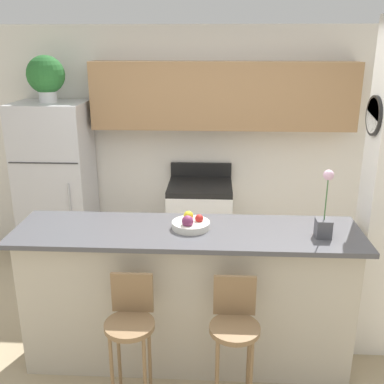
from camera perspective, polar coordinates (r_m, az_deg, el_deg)
The scene contains 11 objects.
ground_plane at distance 3.79m, azimuth -0.59°, elevation -20.08°, with size 14.00×14.00×0.00m, color tan.
wall_back at distance 4.99m, azimuth 2.04°, elevation 8.57°, with size 5.60×0.38×2.55m.
counter_bar at distance 3.48m, azimuth -0.62°, elevation -13.00°, with size 2.50×0.65×1.09m.
refrigerator at distance 5.16m, azimuth -16.82°, elevation 0.99°, with size 0.75×0.65×1.78m.
stove_range at distance 5.01m, azimuth 1.00°, elevation -3.91°, with size 0.69×0.65×1.07m.
bar_stool_left at distance 3.05m, azimuth -7.79°, elevation -16.49°, with size 0.32×0.32×0.95m.
bar_stool_right at distance 3.01m, azimuth 5.40°, elevation -16.94°, with size 0.32×0.32×0.95m.
potted_plant_on_fridge at distance 4.95m, azimuth -18.07°, elevation 13.82°, with size 0.39×0.39×0.47m.
orchid_vase at distance 3.20m, azimuth 16.45°, elevation -3.18°, with size 0.10×0.10×0.48m.
fruit_bowl at distance 3.25m, azimuth -0.17°, elevation -4.03°, with size 0.28×0.28×0.12m.
trash_bin at distance 5.05m, azimuth -10.44°, elevation -7.40°, with size 0.28×0.28×0.38m.
Camera 1 is at (0.19, -2.97, 2.36)m, focal length 42.00 mm.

